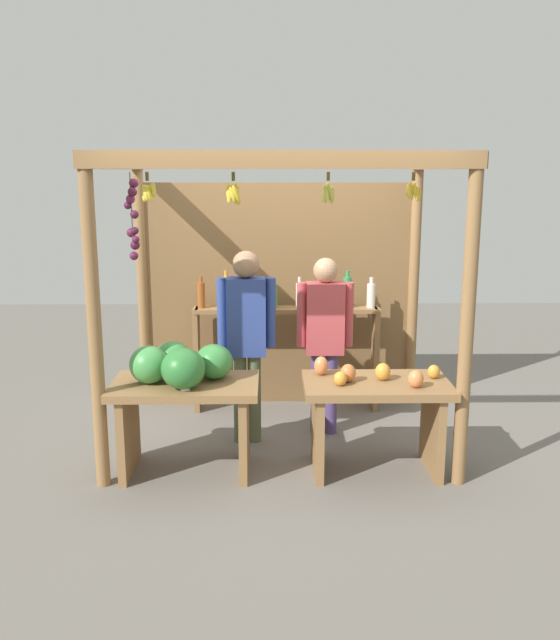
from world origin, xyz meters
TOP-DOWN VIEW (x-y plane):
  - ground_plane at (0.00, 0.00)m, footprint 12.00×12.00m
  - market_stall at (-0.01, 0.40)m, footprint 2.73×1.93m
  - fruit_counter_left at (-0.74, -0.68)m, footprint 1.10×0.64m
  - fruit_counter_right at (0.71, -0.68)m, footprint 1.10×0.64m
  - bottle_shelf_unit at (0.08, 0.68)m, footprint 1.75×0.22m
  - vendor_man at (-0.27, -0.10)m, footprint 0.48×0.22m
  - vendor_woman at (0.39, 0.08)m, footprint 0.48×0.21m

SIDE VIEW (x-z plane):
  - ground_plane at x=0.00m, z-range 0.00..0.00m
  - fruit_counter_right at x=0.71m, z-range 0.09..0.95m
  - fruit_counter_left at x=-0.74m, z-range 0.18..1.19m
  - bottle_shelf_unit at x=0.08m, z-range 0.14..1.49m
  - vendor_woman at x=0.39m, z-range 0.15..1.69m
  - vendor_man at x=-0.27m, z-range 0.16..1.79m
  - market_stall at x=-0.01m, z-range 0.20..2.59m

